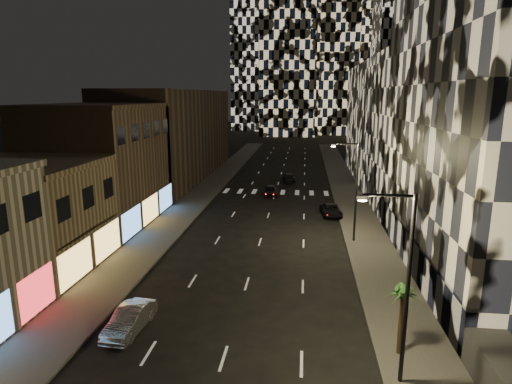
% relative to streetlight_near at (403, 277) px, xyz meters
% --- Properties ---
extents(sidewalk_left, '(4.00, 120.00, 0.15)m').
position_rel_streetlight_near_xyz_m(sidewalk_left, '(-18.35, 40.00, -5.28)').
color(sidewalk_left, '#47443F').
rests_on(sidewalk_left, ground).
extents(sidewalk_right, '(4.00, 120.00, 0.15)m').
position_rel_streetlight_near_xyz_m(sidewalk_right, '(1.65, 40.00, -5.28)').
color(sidewalk_right, '#47443F').
rests_on(sidewalk_right, ground).
extents(curb_left, '(0.20, 120.00, 0.15)m').
position_rel_streetlight_near_xyz_m(curb_left, '(-16.25, 40.00, -5.28)').
color(curb_left, '#4C4C47').
rests_on(curb_left, ground).
extents(curb_right, '(0.20, 120.00, 0.15)m').
position_rel_streetlight_near_xyz_m(curb_right, '(-0.45, 40.00, -5.28)').
color(curb_right, '#4C4C47').
rests_on(curb_right, ground).
extents(retail_tan, '(10.00, 10.00, 8.00)m').
position_rel_streetlight_near_xyz_m(retail_tan, '(-25.35, 11.00, -1.35)').
color(retail_tan, '#7A6849').
rests_on(retail_tan, ground).
extents(retail_brown, '(10.00, 15.00, 12.00)m').
position_rel_streetlight_near_xyz_m(retail_brown, '(-25.35, 23.50, 0.65)').
color(retail_brown, brown).
rests_on(retail_brown, ground).
extents(retail_filler_left, '(10.00, 40.00, 14.00)m').
position_rel_streetlight_near_xyz_m(retail_filler_left, '(-25.35, 50.00, 1.65)').
color(retail_filler_left, brown).
rests_on(retail_filler_left, ground).
extents(midrise_base, '(0.60, 25.00, 3.00)m').
position_rel_streetlight_near_xyz_m(midrise_base, '(3.95, 14.50, -3.85)').
color(midrise_base, '#383838').
rests_on(midrise_base, ground).
extents(midrise_filler_right, '(16.00, 40.00, 18.00)m').
position_rel_streetlight_near_xyz_m(midrise_filler_right, '(11.65, 47.00, 3.65)').
color(midrise_filler_right, '#232326').
rests_on(midrise_filler_right, ground).
extents(streetlight_near, '(2.55, 0.25, 9.00)m').
position_rel_streetlight_near_xyz_m(streetlight_near, '(0.00, 0.00, 0.00)').
color(streetlight_near, black).
rests_on(streetlight_near, sidewalk_right).
extents(streetlight_far, '(2.55, 0.25, 9.00)m').
position_rel_streetlight_near_xyz_m(streetlight_far, '(0.00, 20.00, 0.00)').
color(streetlight_far, black).
rests_on(streetlight_far, sidewalk_right).
extents(car_silver_parked, '(1.86, 4.40, 1.41)m').
position_rel_streetlight_near_xyz_m(car_silver_parked, '(-14.15, 2.97, -4.65)').
color(car_silver_parked, '#A6A6AB').
rests_on(car_silver_parked, ground).
extents(car_dark_midlane, '(2.05, 4.15, 1.36)m').
position_rel_streetlight_near_xyz_m(car_dark_midlane, '(-8.85, 37.84, -4.67)').
color(car_dark_midlane, black).
rests_on(car_dark_midlane, ground).
extents(car_dark_oncoming, '(2.31, 4.67, 1.30)m').
position_rel_streetlight_near_xyz_m(car_dark_oncoming, '(-6.79, 47.79, -4.70)').
color(car_dark_oncoming, black).
rests_on(car_dark_oncoming, ground).
extents(car_dark_rightlane, '(2.53, 4.74, 1.27)m').
position_rel_streetlight_near_xyz_m(car_dark_rightlane, '(-1.35, 28.64, -4.72)').
color(car_dark_rightlane, black).
rests_on(car_dark_rightlane, ground).
extents(palm_tree, '(1.92, 1.93, 3.80)m').
position_rel_streetlight_near_xyz_m(palm_tree, '(0.65, 2.29, -2.07)').
color(palm_tree, '#47331E').
rests_on(palm_tree, sidewalk_right).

